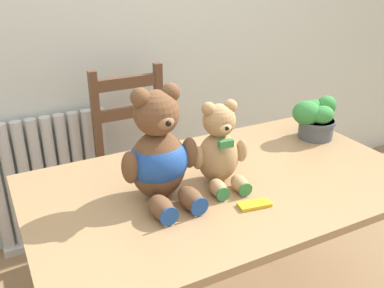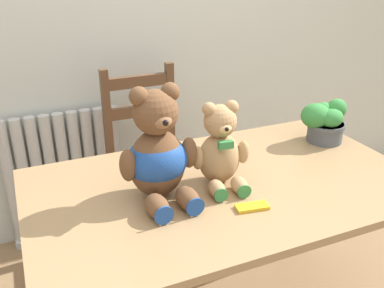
{
  "view_description": "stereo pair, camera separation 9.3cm",
  "coord_description": "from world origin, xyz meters",
  "px_view_note": "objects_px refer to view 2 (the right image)",
  "views": [
    {
      "loc": [
        -0.74,
        -0.76,
        1.54
      ],
      "look_at": [
        -0.13,
        0.44,
        0.93
      ],
      "focal_mm": 40.0,
      "sensor_mm": 36.0,
      "label": 1
    },
    {
      "loc": [
        -0.66,
        -0.8,
        1.54
      ],
      "look_at": [
        -0.13,
        0.44,
        0.93
      ],
      "focal_mm": 40.0,
      "sensor_mm": 36.0,
      "label": 2
    }
  ],
  "objects_px": {
    "teddy_bear_right": "(220,150)",
    "wooden_chair_behind": "(149,168)",
    "chocolate_bar": "(253,207)",
    "teddy_bear_left": "(158,154)",
    "potted_plant": "(324,121)"
  },
  "relations": [
    {
      "from": "wooden_chair_behind",
      "to": "potted_plant",
      "type": "bearing_deg",
      "value": 137.72
    },
    {
      "from": "wooden_chair_behind",
      "to": "chocolate_bar",
      "type": "relative_size",
      "value": 9.13
    },
    {
      "from": "teddy_bear_left",
      "to": "chocolate_bar",
      "type": "xyz_separation_m",
      "value": [
        0.26,
        -0.2,
        -0.15
      ]
    },
    {
      "from": "wooden_chair_behind",
      "to": "teddy_bear_right",
      "type": "height_order",
      "value": "teddy_bear_right"
    },
    {
      "from": "teddy_bear_right",
      "to": "chocolate_bar",
      "type": "relative_size",
      "value": 2.81
    },
    {
      "from": "teddy_bear_left",
      "to": "potted_plant",
      "type": "xyz_separation_m",
      "value": [
        0.83,
        0.15,
        -0.06
      ]
    },
    {
      "from": "wooden_chair_behind",
      "to": "teddy_bear_left",
      "type": "relative_size",
      "value": 2.54
    },
    {
      "from": "teddy_bear_right",
      "to": "potted_plant",
      "type": "distance_m",
      "value": 0.61
    },
    {
      "from": "chocolate_bar",
      "to": "wooden_chair_behind",
      "type": "bearing_deg",
      "value": 94.1
    },
    {
      "from": "teddy_bear_left",
      "to": "teddy_bear_right",
      "type": "xyz_separation_m",
      "value": [
        0.23,
        -0.0,
        -0.02
      ]
    },
    {
      "from": "teddy_bear_left",
      "to": "wooden_chair_behind",
      "type": "bearing_deg",
      "value": -107.11
    },
    {
      "from": "teddy_bear_right",
      "to": "chocolate_bar",
      "type": "xyz_separation_m",
      "value": [
        0.02,
        -0.2,
        -0.13
      ]
    },
    {
      "from": "teddy_bear_left",
      "to": "teddy_bear_right",
      "type": "distance_m",
      "value": 0.23
    },
    {
      "from": "teddy_bear_right",
      "to": "wooden_chair_behind",
      "type": "bearing_deg",
      "value": -79.63
    },
    {
      "from": "chocolate_bar",
      "to": "teddy_bear_left",
      "type": "bearing_deg",
      "value": 141.69
    }
  ]
}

